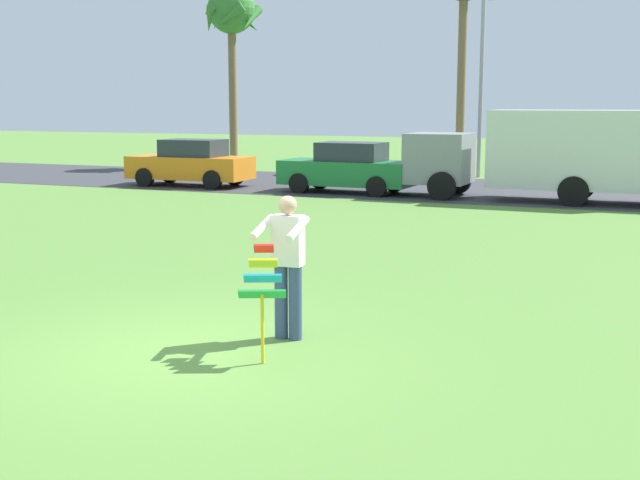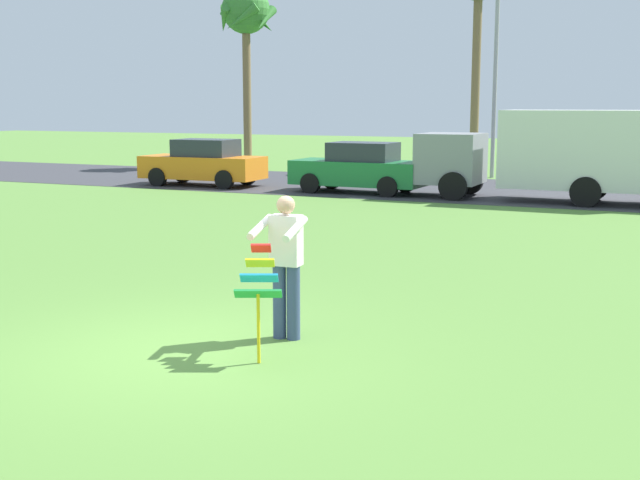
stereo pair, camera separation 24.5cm
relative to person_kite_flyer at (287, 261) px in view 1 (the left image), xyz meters
name	(u,v)px [view 1 (the left image)]	position (x,y,z in m)	size (l,w,h in m)	color
ground_plane	(182,353)	(-0.88, -0.96, -0.95)	(120.00, 120.00, 0.00)	#568438
road_strip	(494,191)	(-0.88, 18.05, -0.95)	(120.00, 8.00, 0.01)	#38383D
person_kite_flyer	(287,261)	(0.00, 0.00, 0.00)	(0.56, 0.67, 1.73)	#384772
kite_held	(263,283)	(0.07, -0.81, -0.09)	(0.59, 0.72, 1.25)	red
parked_car_orange	(191,164)	(-10.80, 15.65, -0.18)	(4.24, 1.90, 1.60)	orange
parked_car_green	(348,168)	(-5.05, 15.65, -0.18)	(4.25, 1.94, 1.60)	#1E7238
parked_truck_grey_van	(537,152)	(0.75, 15.65, 0.46)	(6.73, 2.20, 2.62)	gray
palm_tree_left_near	(232,17)	(-13.55, 23.88, 5.59)	(2.58, 2.71, 7.91)	brown
streetlight_pole	(482,72)	(-2.34, 22.95, 3.05)	(0.24, 1.65, 7.00)	#9E9EA3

